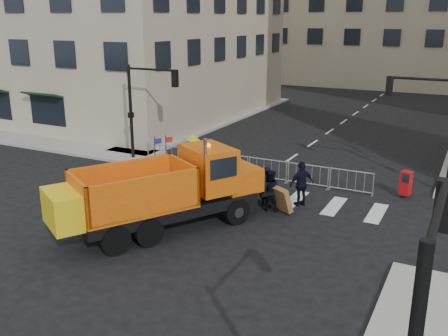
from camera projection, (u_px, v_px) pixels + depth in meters
The scene contains 10 objects.
ground at pixel (183, 234), 18.84m from camera, with size 120.00×120.00×0.00m, color black.
sidewalk_back at pixel (269, 173), 26.05m from camera, with size 64.00×5.00×0.15m, color gray.
traffic_light_left at pixel (131, 113), 27.95m from camera, with size 0.18×0.18×5.40m, color black.
crowd_barriers at pixel (249, 166), 25.48m from camera, with size 12.60×0.60×1.10m, color #9EA0A5, non-canonical shape.
plow_truck at pixel (162, 190), 18.74m from camera, with size 6.92×9.35×3.64m.
cop_a at pixel (267, 186), 21.40m from camera, with size 0.66×0.43×1.81m, color black.
cop_b at pixel (270, 190), 20.95m from camera, with size 0.87×0.68×1.79m, color black.
cop_c at pixel (302, 184), 21.45m from camera, with size 1.16×0.48×1.98m, color black.
worker at pixel (194, 153), 25.85m from camera, with size 1.22×0.70×1.89m, color #C2C617.
newspaper_box at pixel (406, 183), 22.47m from camera, with size 0.45×0.40×1.10m, color #AF0D0E.
Camera 1 is at (9.32, -14.68, 7.82)m, focal length 40.00 mm.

